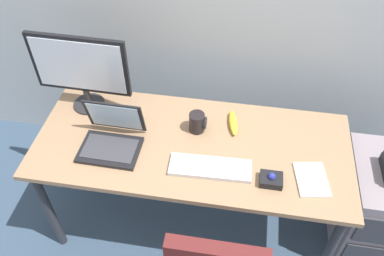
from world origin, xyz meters
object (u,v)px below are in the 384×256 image
(banana, at_px, (233,123))
(keyboard, at_px, (210,167))
(laptop, at_px, (112,137))
(coffee_mug, at_px, (197,122))
(trackball_mouse, at_px, (271,179))
(paper_notepad, at_px, (312,179))
(monitor_main, at_px, (80,68))
(file_cabinet, at_px, (377,206))

(banana, bearing_deg, keyboard, -104.55)
(laptop, xyz_separation_m, coffee_mug, (0.42, 0.18, 0.00))
(keyboard, distance_m, trackball_mouse, 0.30)
(paper_notepad, bearing_deg, keyboard, -178.71)
(monitor_main, height_order, trackball_mouse, monitor_main)
(file_cabinet, bearing_deg, keyboard, -167.83)
(laptop, height_order, coffee_mug, laptop)
(monitor_main, xyz_separation_m, banana, (0.85, -0.03, -0.25))
(trackball_mouse, bearing_deg, paper_notepad, 12.79)
(trackball_mouse, height_order, coffee_mug, coffee_mug)
(laptop, height_order, trackball_mouse, laptop)
(coffee_mug, height_order, paper_notepad, coffee_mug)
(monitor_main, bearing_deg, banana, -2.15)
(keyboard, bearing_deg, file_cabinet, 12.17)
(file_cabinet, xyz_separation_m, paper_notepad, (-0.47, -0.20, 0.42))
(file_cabinet, height_order, banana, banana)
(file_cabinet, xyz_separation_m, banana, (-0.89, 0.12, 0.43))
(laptop, distance_m, coffee_mug, 0.46)
(file_cabinet, distance_m, paper_notepad, 0.66)
(trackball_mouse, height_order, paper_notepad, trackball_mouse)
(coffee_mug, bearing_deg, monitor_main, 171.50)
(trackball_mouse, bearing_deg, coffee_mug, 144.08)
(monitor_main, relative_size, keyboard, 1.30)
(monitor_main, xyz_separation_m, trackball_mouse, (1.06, -0.39, -0.24))
(laptop, distance_m, paper_notepad, 1.03)
(trackball_mouse, relative_size, banana, 0.58)
(banana, bearing_deg, monitor_main, 177.85)
(file_cabinet, bearing_deg, coffee_mug, 177.29)
(coffee_mug, bearing_deg, banana, 19.17)
(keyboard, bearing_deg, trackball_mouse, -6.36)
(file_cabinet, distance_m, banana, 1.00)
(keyboard, bearing_deg, monitor_main, 154.73)
(monitor_main, distance_m, keyboard, 0.88)
(monitor_main, bearing_deg, laptop, -50.15)
(trackball_mouse, xyz_separation_m, coffee_mug, (-0.41, 0.29, 0.03))
(trackball_mouse, height_order, banana, trackball_mouse)
(keyboard, height_order, coffee_mug, coffee_mug)
(trackball_mouse, bearing_deg, monitor_main, 159.71)
(file_cabinet, bearing_deg, paper_notepad, -157.29)
(banana, bearing_deg, coffee_mug, -160.83)
(paper_notepad, xyz_separation_m, banana, (-0.41, 0.32, 0.01))
(monitor_main, height_order, coffee_mug, monitor_main)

